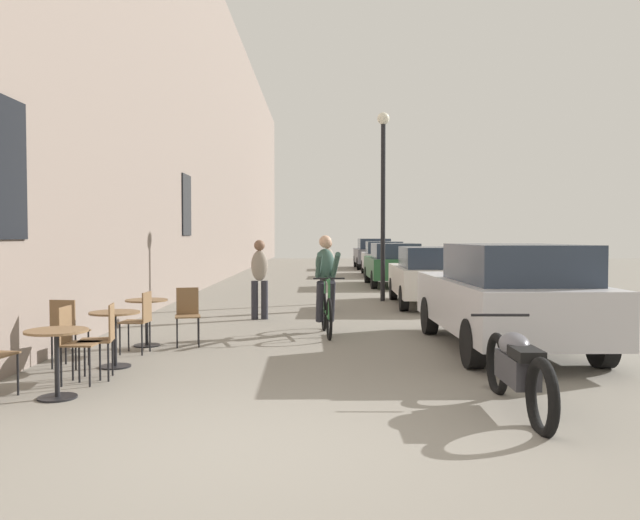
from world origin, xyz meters
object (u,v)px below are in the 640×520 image
(cafe_table_mid, at_px, (117,327))
(parked_car_third, at_px, (396,264))
(cafe_chair_mid_toward_wall, at_px, (70,328))
(parked_car_fourth, at_px, (385,258))
(cafe_chair_mid_toward_street, at_px, (105,335))
(parked_car_nearest, at_px, (509,295))
(pedestrian_near, at_px, (262,275))
(pedestrian_mid, at_px, (330,270))
(street_lamp, at_px, (386,182))
(cafe_chair_far_toward_street, at_px, (143,318))
(cafe_chair_far_toward_wall, at_px, (190,312))
(parked_motorcycle, at_px, (520,369))
(cafe_chair_near_toward_street, at_px, (77,339))
(parked_car_second, at_px, (432,275))
(cafe_table_near, at_px, (60,349))
(parked_car_fifth, at_px, (376,253))
(cyclist_on_bicycle, at_px, (328,287))
(cafe_table_far, at_px, (149,312))

(cafe_table_mid, height_order, parked_car_third, parked_car_third)
(cafe_chair_mid_toward_wall, height_order, parked_car_fourth, parked_car_fourth)
(cafe_chair_mid_toward_street, xyz_separation_m, parked_car_nearest, (5.35, 1.95, 0.30))
(pedestrian_near, bearing_deg, parked_car_third, 67.16)
(cafe_table_mid, xyz_separation_m, pedestrian_mid, (2.82, 6.33, 0.40))
(parked_car_fourth, bearing_deg, street_lamp, -95.61)
(cafe_chair_far_toward_street, distance_m, pedestrian_mid, 6.04)
(cafe_table_mid, bearing_deg, cafe_chair_far_toward_wall, 70.49)
(pedestrian_near, bearing_deg, parked_motorcycle, -65.31)
(cafe_chair_near_toward_street, distance_m, parked_car_second, 10.01)
(parked_car_third, height_order, parked_car_fourth, parked_car_fourth)
(cafe_chair_near_toward_street, xyz_separation_m, parked_car_nearest, (5.59, 2.20, 0.30))
(cafe_table_near, distance_m, parked_car_fifth, 27.71)
(cafe_chair_near_toward_street, relative_size, parked_car_nearest, 0.20)
(pedestrian_near, distance_m, parked_car_third, 9.65)
(street_lamp, distance_m, parked_motorcycle, 10.89)
(cafe_table_near, relative_size, parked_car_nearest, 0.16)
(cyclist_on_bicycle, distance_m, parked_motorcycle, 5.28)
(cafe_chair_mid_toward_street, distance_m, parked_car_fifth, 26.78)
(cafe_chair_near_toward_street, bearing_deg, parked_car_fifth, 78.03)
(cyclist_on_bicycle, relative_size, parked_car_second, 0.43)
(parked_car_second, height_order, parked_car_fifth, parked_car_fifth)
(parked_car_third, bearing_deg, parked_motorcycle, -92.14)
(cafe_chair_near_toward_street, distance_m, pedestrian_near, 5.96)
(cafe_table_far, bearing_deg, cafe_chair_mid_toward_street, -87.58)
(cafe_table_near, distance_m, parked_car_fourth, 21.81)
(parked_car_second, bearing_deg, parked_car_nearest, -89.26)
(cafe_chair_mid_toward_street, height_order, cafe_chair_far_toward_street, same)
(cafe_table_near, bearing_deg, cafe_table_far, 88.74)
(cyclist_on_bicycle, height_order, parked_car_second, cyclist_on_bicycle)
(cafe_table_near, xyz_separation_m, cafe_table_far, (0.07, 3.21, 0.00))
(cafe_chair_mid_toward_wall, xyz_separation_m, parked_car_third, (5.75, 13.76, 0.24))
(pedestrian_near, height_order, pedestrian_mid, pedestrian_mid)
(cafe_table_near, bearing_deg, cafe_chair_mid_toward_wall, 107.87)
(cafe_chair_mid_toward_wall, xyz_separation_m, cyclist_on_bicycle, (3.34, 2.95, 0.29))
(cafe_chair_near_toward_street, height_order, parked_car_second, parked_car_second)
(cyclist_on_bicycle, relative_size, street_lamp, 0.36)
(cafe_table_far, bearing_deg, pedestrian_mid, 59.00)
(cafe_table_far, distance_m, pedestrian_mid, 5.53)
(cafe_chair_mid_toward_street, xyz_separation_m, pedestrian_near, (1.35, 5.48, 0.39))
(parked_car_third, distance_m, parked_car_fourth, 5.83)
(cafe_table_far, bearing_deg, parked_car_fourth, 73.23)
(cafe_chair_mid_toward_street, height_order, parked_motorcycle, cafe_chair_mid_toward_street)
(cafe_table_far, height_order, street_lamp, street_lamp)
(pedestrian_mid, bearing_deg, cafe_table_far, -121.00)
(cafe_chair_mid_toward_street, distance_m, parked_car_third, 15.25)
(cafe_chair_near_toward_street, relative_size, parked_car_fifth, 0.20)
(cafe_chair_mid_toward_wall, relative_size, parked_car_second, 0.22)
(parked_car_nearest, bearing_deg, cafe_chair_mid_toward_street, -159.92)
(cafe_chair_far_toward_wall, height_order, pedestrian_mid, pedestrian_mid)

